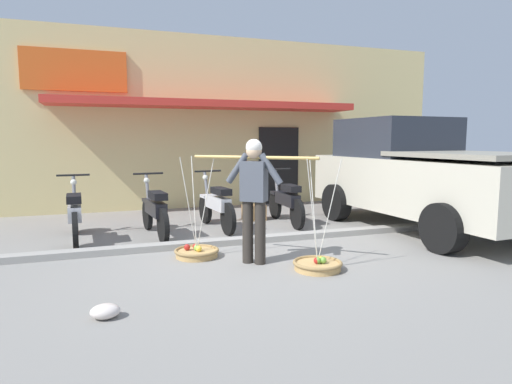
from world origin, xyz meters
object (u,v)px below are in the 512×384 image
Objects in this scene: motorcycle_nearest_shop at (75,214)px; motorcycle_second_in_row at (155,211)px; fruit_basket_left_side at (197,252)px; motorcycle_third_in_row at (217,205)px; plastic_litter_bag at (105,311)px; motorcycle_end_of_row at (286,201)px; parked_truck at (418,175)px; fruit_vendor at (254,192)px; wooden_crate at (254,212)px; fruit_basket_right_side at (318,264)px.

motorcycle_nearest_shop and motorcycle_second_in_row have the same top height.
motorcycle_third_in_row is at bearing 67.35° from fruit_basket_left_side.
motorcycle_third_in_row is 6.49× the size of plastic_litter_bag.
motorcycle_third_in_row is at bearing -178.04° from motorcycle_end_of_row.
parked_truck is (2.16, -1.25, 0.58)m from motorcycle_end_of_row.
fruit_vendor is 3.36m from wooden_crate.
wooden_crate is at bearing 13.94° from motorcycle_nearest_shop.
fruit_basket_left_side reaches higher than motorcycle_second_in_row.
parked_truck is at bearing 30.67° from fruit_basket_right_side.
fruit_basket_right_side is (0.68, -0.58, -0.90)m from fruit_vendor.
fruit_basket_left_side is at bearing -124.83° from wooden_crate.
plastic_litter_bag is (-2.62, -0.74, -0.00)m from fruit_basket_right_side.
wooden_crate is (1.74, 2.50, 0.09)m from fruit_basket_left_side.
fruit_basket_left_side is at bearing -112.65° from motorcycle_third_in_row.
parked_truck reaches higher than motorcycle_nearest_shop.
fruit_vendor is at bearing -121.94° from motorcycle_end_of_row.
fruit_basket_left_side is 2.40m from motorcycle_nearest_shop.
motorcycle_nearest_shop is 6.51× the size of plastic_litter_bag.
motorcycle_third_in_row is (-0.59, 2.99, 0.38)m from fruit_basket_right_side.
motorcycle_second_in_row reaches higher than wooden_crate.
motorcycle_third_in_row is at bearing 11.97° from motorcycle_second_in_row.
fruit_vendor is at bearing -109.05° from wooden_crate.
wooden_crate is (3.01, 4.39, 0.09)m from plastic_litter_bag.
wooden_crate is at bearing 55.57° from plastic_litter_bag.
motorcycle_end_of_row is at bearing 74.24° from fruit_basket_right_side.
motorcycle_nearest_shop is at bearing 137.48° from fruit_basket_right_side.
parked_truck is (3.70, 1.22, 0.05)m from fruit_vendor.
fruit_vendor is 2.52m from plastic_litter_bag.
motorcycle_nearest_shop is 1.00× the size of motorcycle_third_in_row.
motorcycle_nearest_shop is 3.92m from motorcycle_end_of_row.
plastic_litter_bag is (-3.48, -3.77, -0.38)m from motorcycle_end_of_row.
fruit_basket_left_side is at bearing 56.11° from plastic_litter_bag.
parked_truck is at bearing -18.35° from motorcycle_third_in_row.
wooden_crate reaches higher than plastic_litter_bag.
motorcycle_second_in_row is at bearing -2.71° from motorcycle_nearest_shop.
parked_truck reaches higher than motorcycle_second_in_row.
motorcycle_third_in_row is 1.22m from wooden_crate.
motorcycle_third_in_row and motorcycle_end_of_row have the same top height.
motorcycle_third_in_row is at bearing 4.32° from motorcycle_nearest_shop.
motorcycle_end_of_row is 6.51× the size of plastic_litter_bag.
wooden_crate is at bearing 127.35° from motorcycle_end_of_row.
fruit_basket_left_side reaches higher than motorcycle_end_of_row.
fruit_basket_right_side is 3.07m from motorcycle_third_in_row.
wooden_crate is (0.39, 3.66, 0.09)m from fruit_basket_right_side.
motorcycle_nearest_shop and motorcycle_end_of_row have the same top height.
fruit_vendor reaches higher than fruit_basket_left_side.
motorcycle_end_of_row is (3.91, 0.24, 0.00)m from motorcycle_nearest_shop.
fruit_basket_right_side is 2.73m from plastic_litter_bag.
parked_truck is at bearing 8.31° from fruit_basket_left_side.
motorcycle_end_of_row is (2.62, 0.30, 0.00)m from motorcycle_second_in_row.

